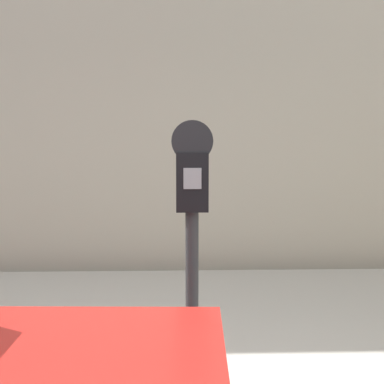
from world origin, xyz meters
TOP-DOWN VIEW (x-y plane):
  - sidewalk at (0.00, 2.20)m, footprint 24.00×2.80m
  - parking_meter at (0.53, 1.07)m, footprint 0.23×0.15m

SIDE VIEW (x-z plane):
  - sidewalk at x=0.00m, z-range 0.00..0.13m
  - parking_meter at x=0.53m, z-range 0.43..1.95m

